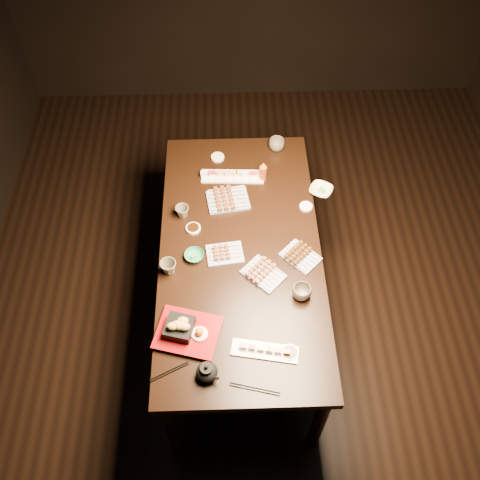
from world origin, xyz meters
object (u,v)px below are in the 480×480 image
dining_table (240,285)px  teapot (207,371)px  teacup_far_right (277,144)px  teacup_near_left (169,267)px  sushi_platter_far (233,175)px  yakitori_plate_right (264,272)px  yakitori_plate_left (228,198)px  sushi_platter_near (265,350)px  condiment_bottle (263,171)px  teacup_far_left (182,212)px  edamame_bowl_cream (321,190)px  teacup_mid_right (302,292)px  yakitori_plate_center (225,252)px  edamame_bowl_green (194,256)px  tempura_tray (187,329)px

dining_table → teapot: size_ratio=14.75×
teacup_far_right → dining_table: bearing=-108.1°
teacup_near_left → teacup_far_right: (0.65, 0.93, -0.00)m
teacup_far_right → teapot: size_ratio=0.81×
sushi_platter_far → teacup_near_left: 0.78m
sushi_platter_far → yakitori_plate_right: bearing=104.5°
teacup_near_left → yakitori_plate_left: bearing=56.4°
sushi_platter_near → yakitori_plate_left: bearing=109.8°
dining_table → sushi_platter_near: (0.10, -0.62, 0.40)m
sushi_platter_near → teacup_far_right: (0.16, 1.42, 0.02)m
yakitori_plate_left → condiment_bottle: (0.22, 0.17, 0.04)m
teacup_far_left → edamame_bowl_cream: bearing=10.8°
yakitori_plate_right → condiment_bottle: condiment_bottle is taller
teacup_mid_right → yakitori_plate_center: bearing=144.8°
condiment_bottle → yakitori_plate_center: bearing=-113.3°
yakitori_plate_center → yakitori_plate_right: 0.25m
dining_table → yakitori_plate_center: size_ratio=9.03×
dining_table → yakitori_plate_right: yakitori_plate_right is taller
yakitori_plate_right → yakitori_plate_left: 0.56m
sushi_platter_near → yakitori_plate_left: yakitori_plate_left is taller
dining_table → sushi_platter_far: bearing=109.5°
yakitori_plate_center → teapot: 0.71m
teacup_mid_right → teapot: teapot is taller
edamame_bowl_cream → teapot: teapot is taller
teacup_far_right → teapot: teapot is taller
yakitori_plate_center → teapot: bearing=-104.9°
edamame_bowl_green → teacup_far_right: teacup_far_right is taller
dining_table → teacup_near_left: 0.59m
yakitori_plate_right → edamame_bowl_cream: bearing=100.7°
yakitori_plate_left → tempura_tray: 0.90m
teacup_far_right → teacup_far_left: bearing=-137.4°
teacup_far_left → condiment_bottle: (0.48, 0.28, 0.03)m
yakitori_plate_center → teapot: (-0.09, -0.70, 0.03)m
yakitori_plate_right → teacup_far_left: teacup_far_left is taller
yakitori_plate_right → tempura_tray: (-0.40, -0.34, 0.03)m
tempura_tray → teapot: (0.10, -0.22, -0.01)m
edamame_bowl_green → teacup_far_right: bearing=58.6°
teacup_far_right → yakitori_plate_left: bearing=-126.5°
dining_table → yakitori_plate_left: size_ratio=7.38×
yakitori_plate_left → edamame_bowl_cream: size_ratio=1.82×
yakitori_plate_left → condiment_bottle: 0.28m
teacup_far_left → teacup_far_right: bearing=42.6°
yakitori_plate_center → sushi_platter_near: bearing=-79.6°
yakitori_plate_center → edamame_bowl_cream: (0.59, 0.45, -0.01)m
sushi_platter_near → teacup_far_right: 1.42m
teacup_near_left → teapot: (0.21, -0.60, 0.01)m
teacup_mid_right → dining_table: bearing=134.8°
dining_table → yakitori_plate_left: 0.55m
dining_table → teacup_far_left: teacup_far_left is taller
sushi_platter_far → edamame_bowl_green: 0.64m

